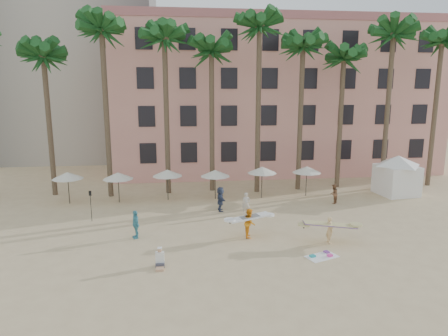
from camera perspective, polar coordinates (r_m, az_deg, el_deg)
ground at (r=22.64m, az=4.38°, el=-12.97°), size 120.00×120.00×0.00m
pink_hotel at (r=47.54m, az=6.93°, el=9.75°), size 35.00×14.00×16.00m
palm_row at (r=35.69m, az=0.78°, el=17.27°), size 44.40×5.40×16.30m
umbrella_row at (r=33.48m, az=-4.68°, el=-0.68°), size 22.50×2.70×2.73m
cabana at (r=38.25m, az=23.50°, el=-0.48°), size 5.03×5.03×3.50m
beach_towel at (r=23.67m, az=13.85°, el=-12.08°), size 2.04×1.57×0.14m
carrier_yellow at (r=25.35m, az=14.87°, el=-8.26°), size 3.24×1.10×1.68m
carrier_white at (r=25.51m, az=3.67°, el=-7.71°), size 2.82×1.42×1.85m
beachgoers at (r=29.80m, az=1.16°, el=-5.02°), size 16.17×6.96×1.90m
paddle at (r=29.76m, az=-18.51°, el=-4.63°), size 0.18×0.04×2.23m
seated_man at (r=21.90m, az=-9.14°, el=-12.92°), size 0.47×0.82×1.06m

